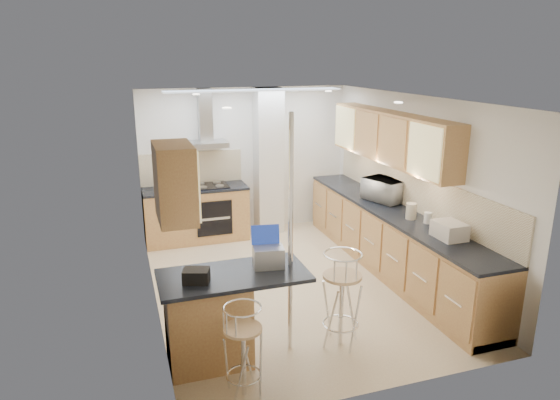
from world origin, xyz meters
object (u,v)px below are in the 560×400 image
object	(u,v)px
bar_stool_near	(243,351)
microwave	(385,190)
laptop	(268,257)
bread_bin	(449,230)
bar_stool_end	(341,299)

from	to	relation	value
bar_stool_near	microwave	bearing A→B (deg)	20.20
bar_stool_near	laptop	bearing A→B (deg)	35.03
laptop	bread_bin	distance (m)	2.30
bar_stool_near	bread_bin	bearing A→B (deg)	-4.44
laptop	bar_stool_end	bearing A→B (deg)	-3.94
bread_bin	bar_stool_end	bearing A→B (deg)	-168.34
bar_stool_end	bread_bin	world-z (taller)	bread_bin
laptop	microwave	bearing A→B (deg)	45.96
microwave	bar_stool_near	world-z (taller)	microwave
microwave	bar_stool_end	world-z (taller)	microwave
laptop	bar_stool_end	size ratio (longest dim) A/B	0.29
microwave	laptop	xyz separation A→B (m)	(-2.36, -1.82, -0.04)
bread_bin	laptop	bearing A→B (deg)	-176.35
microwave	bar_stool_near	xyz separation A→B (m)	(-2.80, -2.48, -0.64)
microwave	bar_stool_end	size ratio (longest dim) A/B	0.57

